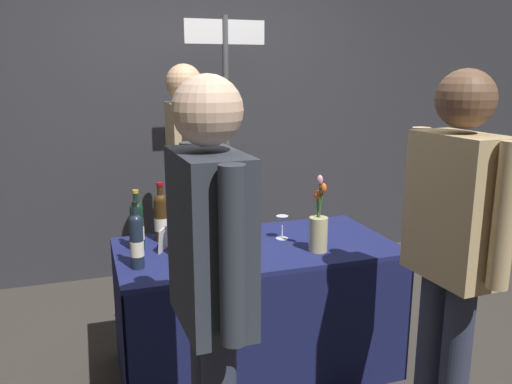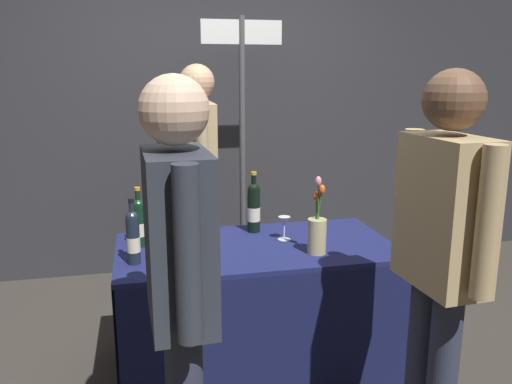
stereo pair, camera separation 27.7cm
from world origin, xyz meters
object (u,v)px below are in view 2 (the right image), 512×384
object	(u,v)px
tasting_table	(256,284)
flower_vase	(317,231)
featured_wine_bottle	(254,207)
taster_foreground_right	(442,244)
wine_glass_near_vendor	(284,223)
booth_signpost	(242,124)
vendor_presenter	(199,165)
display_bottle_0	(165,214)

from	to	relation	value
tasting_table	flower_vase	xyz separation A→B (m)	(0.28, -0.19, 0.35)
featured_wine_bottle	taster_foreground_right	bearing A→B (deg)	-66.39
wine_glass_near_vendor	booth_signpost	xyz separation A→B (m)	(-0.02, 1.10, 0.45)
vendor_presenter	booth_signpost	distance (m)	0.52
wine_glass_near_vendor	flower_vase	world-z (taller)	flower_vase
tasting_table	vendor_presenter	bearing A→B (deg)	103.26
tasting_table	flower_vase	distance (m)	0.48
wine_glass_near_vendor	vendor_presenter	distance (m)	0.92
featured_wine_bottle	booth_signpost	distance (m)	1.00
display_bottle_0	vendor_presenter	bearing A→B (deg)	66.55
wine_glass_near_vendor	taster_foreground_right	bearing A→B (deg)	-69.14
vendor_presenter	booth_signpost	bearing A→B (deg)	130.09
featured_wine_bottle	wine_glass_near_vendor	xyz separation A→B (m)	(0.14, -0.19, -0.05)
display_bottle_0	tasting_table	bearing A→B (deg)	-27.77
featured_wine_bottle	booth_signpost	size ratio (longest dim) A/B	0.18
tasting_table	wine_glass_near_vendor	xyz separation A→B (m)	(0.18, 0.06, 0.33)
vendor_presenter	taster_foreground_right	xyz separation A→B (m)	(0.75, -1.78, -0.04)
taster_foreground_right	featured_wine_bottle	bearing A→B (deg)	20.34
booth_signpost	display_bottle_0	bearing A→B (deg)	-124.76
wine_glass_near_vendor	taster_foreground_right	size ratio (longest dim) A/B	0.08
tasting_table	vendor_presenter	distance (m)	1.04
wine_glass_near_vendor	booth_signpost	size ratio (longest dim) A/B	0.07
wine_glass_near_vendor	featured_wine_bottle	bearing A→B (deg)	126.05
taster_foreground_right	tasting_table	bearing A→B (deg)	27.83
flower_vase	vendor_presenter	bearing A→B (deg)	114.69
wine_glass_near_vendor	tasting_table	bearing A→B (deg)	-160.75
flower_vase	booth_signpost	xyz separation A→B (m)	(-0.13, 1.35, 0.43)
taster_foreground_right	flower_vase	bearing A→B (deg)	16.92
display_bottle_0	flower_vase	xyz separation A→B (m)	(0.76, -0.44, -0.02)
taster_foreground_right	vendor_presenter	bearing A→B (deg)	19.65
tasting_table	flower_vase	size ratio (longest dim) A/B	3.64
tasting_table	booth_signpost	xyz separation A→B (m)	(0.16, 1.16, 0.77)
featured_wine_bottle	taster_foreground_right	xyz separation A→B (m)	(0.50, -1.15, 0.11)
display_bottle_0	booth_signpost	bearing A→B (deg)	55.24
flower_vase	featured_wine_bottle	bearing A→B (deg)	118.82
booth_signpost	flower_vase	bearing A→B (deg)	-84.64
tasting_table	wine_glass_near_vendor	bearing A→B (deg)	19.25
featured_wine_bottle	vendor_presenter	xyz separation A→B (m)	(-0.25, 0.62, 0.15)
featured_wine_bottle	wine_glass_near_vendor	distance (m)	0.24
wine_glass_near_vendor	booth_signpost	distance (m)	1.19
booth_signpost	taster_foreground_right	bearing A→B (deg)	-79.32
wine_glass_near_vendor	flower_vase	size ratio (longest dim) A/B	0.33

